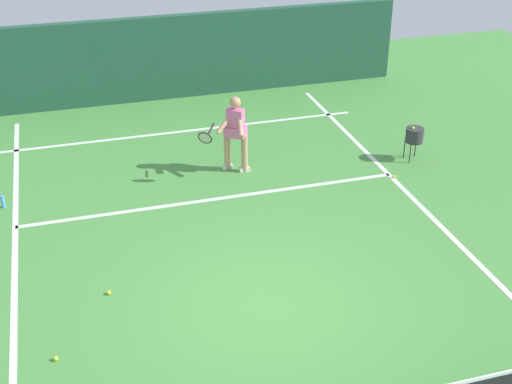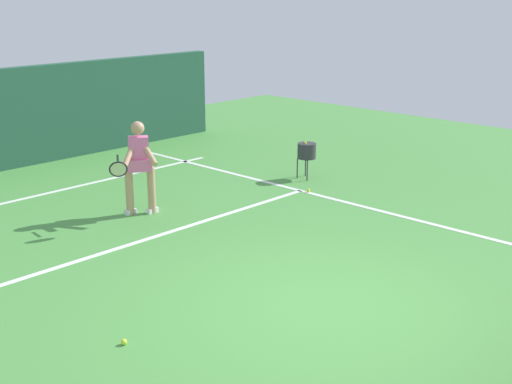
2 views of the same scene
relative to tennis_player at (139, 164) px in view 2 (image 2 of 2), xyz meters
name	(u,v)px [view 2 (image 2 of 2)]	position (x,y,z in m)	size (l,w,h in m)	color
ground_plane	(321,306)	(0.67, 4.34, -0.85)	(23.50, 23.50, 0.00)	#4C9342
baseline_marking	(36,196)	(0.67, -2.20, -0.84)	(8.07, 0.10, 0.01)	white
service_line_marking	(148,239)	(0.67, 1.04, -0.84)	(7.07, 0.10, 0.01)	white
sideline_left_marking	(465,232)	(-2.87, 4.34, -0.84)	(0.10, 16.07, 0.01)	white
tennis_player	(139,164)	(0.00, 0.00, 0.00)	(1.09, 0.76, 1.55)	tan
tennis_ball_mid	(124,342)	(2.85, 3.42, -0.81)	(0.07, 0.07, 0.07)	#D1E533
tennis_ball_far	(309,190)	(-2.90, 1.20, -0.81)	(0.07, 0.07, 0.07)	#D1E533
ball_hopper	(307,151)	(-3.62, 0.54, -0.30)	(0.36, 0.36, 0.74)	#333338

